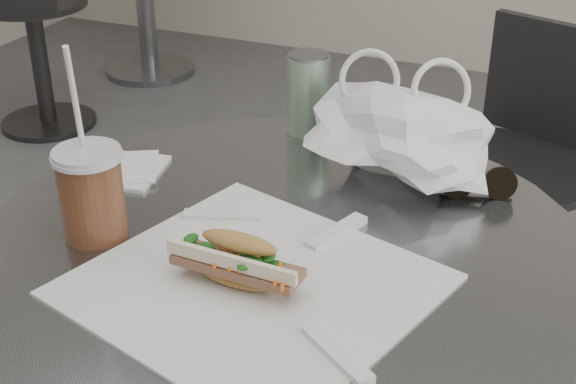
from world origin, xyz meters
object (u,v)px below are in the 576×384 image
at_px(iced_coffee, 91,192).
at_px(sunglasses, 478,185).
at_px(banh_mi, 238,261).
at_px(bg_chair, 33,43).
at_px(drink_can, 308,93).
at_px(chair_far, 504,214).

distance_m(iced_coffee, sunglasses, 0.50).
xyz_separation_m(banh_mi, iced_coffee, (-0.21, 0.03, 0.03)).
bearing_deg(banh_mi, bg_chair, 138.18).
bearing_deg(banh_mi, iced_coffee, 174.12).
bearing_deg(sunglasses, banh_mi, -142.01).
bearing_deg(sunglasses, drink_can, 139.54).
xyz_separation_m(banh_mi, drink_can, (-0.09, 0.43, 0.03)).
height_order(chair_far, iced_coffee, iced_coffee).
bearing_deg(bg_chair, banh_mi, -64.12).
bearing_deg(iced_coffee, chair_far, 68.45).
bearing_deg(sunglasses, bg_chair, 125.99).
bearing_deg(iced_coffee, bg_chair, 132.22).
xyz_separation_m(chair_far, banh_mi, (-0.17, -1.00, 0.43)).
xyz_separation_m(bg_chair, iced_coffee, (1.43, -1.57, 0.46)).
bearing_deg(drink_can, iced_coffee, -107.47).
height_order(banh_mi, iced_coffee, iced_coffee).
distance_m(bg_chair, sunglasses, 2.28).
xyz_separation_m(bg_chair, drink_can, (1.55, -1.18, 0.46)).
height_order(chair_far, banh_mi, banh_mi).
height_order(sunglasses, drink_can, drink_can).
height_order(banh_mi, drink_can, drink_can).
xyz_separation_m(banh_mi, sunglasses, (0.20, 0.31, -0.02)).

